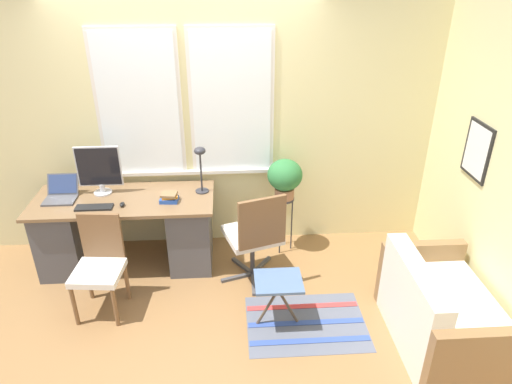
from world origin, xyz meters
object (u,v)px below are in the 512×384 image
object	(u,v)px
office_chair_swivel	(255,235)
couch_loveseat	(440,315)
laptop	(61,194)
plant_stand	(284,206)
folding_stool	(278,285)
book_stack	(169,197)
desk_chair_wooden	(99,264)
desk_lamp	(200,160)
monitor	(99,169)
potted_plant	(285,177)
mouse	(122,204)
keyboard	(94,207)

from	to	relation	value
office_chair_swivel	couch_loveseat	size ratio (longest dim) A/B	0.85
laptop	plant_stand	bearing A→B (deg)	2.71
laptop	couch_loveseat	size ratio (longest dim) A/B	0.27
laptop	folding_stool	distance (m)	2.25
book_stack	office_chair_swivel	world-z (taller)	office_chair_swivel
laptop	book_stack	world-z (taller)	laptop
desk_chair_wooden	desk_lamp	bearing A→B (deg)	46.96
monitor	potted_plant	distance (m)	1.79
folding_stool	monitor	bearing A→B (deg)	145.50
monitor	office_chair_swivel	size ratio (longest dim) A/B	0.50
book_stack	folding_stool	world-z (taller)	book_stack
monitor	folding_stool	xyz separation A→B (m)	(1.61, -1.11, -0.58)
monitor	desk_lamp	size ratio (longest dim) A/B	1.04
desk_chair_wooden	office_chair_swivel	xyz separation A→B (m)	(1.36, 0.29, 0.05)
laptop	office_chair_swivel	world-z (taller)	office_chair_swivel
laptop	desk_chair_wooden	world-z (taller)	laptop
mouse	plant_stand	xyz separation A→B (m)	(1.55, 0.29, -0.24)
keyboard	desk_lamp	bearing A→B (deg)	15.76
desk_chair_wooden	plant_stand	bearing A→B (deg)	30.96
laptop	keyboard	xyz separation A→B (m)	(0.36, -0.21, -0.04)
plant_stand	folding_stool	world-z (taller)	plant_stand
book_stack	couch_loveseat	world-z (taller)	book_stack
mouse	desk_lamp	xyz separation A→B (m)	(0.73, 0.25, 0.32)
monitor	potted_plant	size ratio (longest dim) A/B	1.17
monitor	potted_plant	world-z (taller)	monitor
mouse	folding_stool	world-z (taller)	mouse
laptop	potted_plant	bearing A→B (deg)	2.71
desk_lamp	folding_stool	bearing A→B (deg)	-59.08
mouse	desk_lamp	distance (m)	0.83
desk_lamp	office_chair_swivel	size ratio (longest dim) A/B	0.48
couch_loveseat	plant_stand	world-z (taller)	couch_loveseat
monitor	office_chair_swivel	bearing A→B (deg)	-18.98
desk_lamp	potted_plant	world-z (taller)	desk_lamp
mouse	couch_loveseat	bearing A→B (deg)	-22.95
desk_lamp	office_chair_swivel	bearing A→B (deg)	-43.60
folding_stool	office_chair_swivel	bearing A→B (deg)	103.88
potted_plant	desk_lamp	bearing A→B (deg)	-177.19
keyboard	desk_chair_wooden	distance (m)	0.57
desk_chair_wooden	office_chair_swivel	bearing A→B (deg)	17.51
desk_lamp	plant_stand	size ratio (longest dim) A/B	0.75
monitor	desk_chair_wooden	bearing A→B (deg)	-82.32
monitor	desk_chair_wooden	size ratio (longest dim) A/B	0.56
monitor	mouse	xyz separation A→B (m)	(0.24, -0.29, -0.23)
desk_chair_wooden	folding_stool	world-z (taller)	desk_chair_wooden
keyboard	plant_stand	world-z (taller)	keyboard
mouse	office_chair_swivel	world-z (taller)	office_chair_swivel
desk_chair_wooden	folding_stool	distance (m)	1.54
keyboard	book_stack	size ratio (longest dim) A/B	1.92
folding_stool	desk_chair_wooden	bearing A→B (deg)	168.09
book_stack	plant_stand	size ratio (longest dim) A/B	0.28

